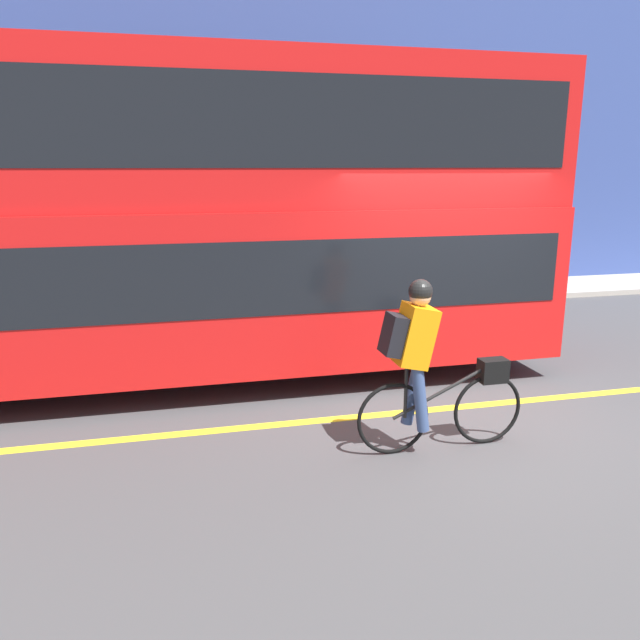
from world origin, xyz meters
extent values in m
plane|color=#424244|center=(0.00, 0.00, 0.00)|extent=(80.00, 80.00, 0.00)
cube|color=yellow|center=(0.00, 0.03, 0.00)|extent=(50.00, 0.14, 0.01)
cube|color=#A8A399|center=(0.00, 5.70, 0.05)|extent=(60.00, 1.69, 0.10)
cube|color=#33478C|center=(0.00, 6.69, 3.14)|extent=(60.00, 0.30, 6.29)
cylinder|color=black|center=(-0.23, 1.83, 0.49)|extent=(0.98, 0.30, 0.98)
cube|color=red|center=(-3.15, 1.83, 1.20)|extent=(9.41, 2.49, 1.82)
cube|color=black|center=(-3.15, 1.83, 1.42)|extent=(9.03, 2.51, 0.80)
cube|color=red|center=(-3.15, 1.83, 2.94)|extent=(9.41, 2.39, 1.65)
cube|color=black|center=(-3.15, 1.83, 3.02)|extent=(9.03, 2.41, 0.93)
torus|color=black|center=(-0.21, -0.86, 0.34)|extent=(0.69, 0.04, 0.69)
torus|color=black|center=(-1.15, -0.86, 0.34)|extent=(0.69, 0.04, 0.69)
cylinder|color=black|center=(-0.68, -0.86, 0.56)|extent=(0.96, 0.03, 0.47)
cylinder|color=black|center=(-1.04, -0.86, 0.60)|extent=(0.03, 0.03, 0.50)
cube|color=black|center=(-0.18, -0.86, 0.73)|extent=(0.26, 0.16, 0.22)
cube|color=orange|center=(-0.97, -0.86, 1.12)|extent=(0.37, 0.32, 0.58)
cube|color=black|center=(-1.17, -0.86, 1.14)|extent=(0.21, 0.26, 0.38)
cylinder|color=#384C7A|center=(-0.93, -0.77, 0.54)|extent=(0.21, 0.11, 0.62)
cylinder|color=#384C7A|center=(-0.93, -0.95, 0.54)|extent=(0.19, 0.11, 0.62)
sphere|color=tan|center=(-0.93, -0.86, 1.47)|extent=(0.19, 0.19, 0.19)
sphere|color=black|center=(-0.93, -0.86, 1.52)|extent=(0.21, 0.21, 0.21)
cylinder|color=#262628|center=(1.16, 5.61, 0.55)|extent=(0.56, 0.56, 0.90)
camera|label=1|loc=(-3.05, -5.84, 2.59)|focal=35.00mm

